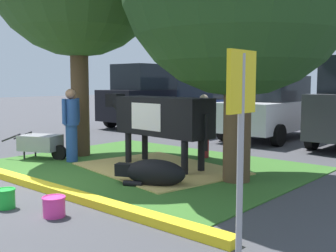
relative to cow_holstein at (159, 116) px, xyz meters
name	(u,v)px	position (x,y,z in m)	size (l,w,h in m)	color
ground_plane	(43,184)	(-0.57, -2.48, -1.10)	(80.00, 80.00, 0.00)	#424247
grass_island	(150,166)	(-0.23, -0.07, -1.09)	(6.45, 4.95, 0.02)	#386B28
curb_yellow	(43,186)	(-0.23, -2.69, -1.04)	(7.65, 0.24, 0.12)	yellow
hay_bedding	(159,169)	(0.16, -0.21, -1.07)	(3.20, 2.40, 0.04)	tan
cow_holstein	(159,116)	(0.00, 0.00, 0.00)	(3.14, 0.88, 1.55)	black
calf_lying	(153,173)	(1.01, -1.27, -0.86)	(1.32, 0.88, 0.48)	black
person_handler	(71,123)	(-1.89, -0.90, -0.20)	(0.34, 0.52, 1.68)	#23478C
person_visitor_near	(204,124)	(0.06, 1.51, -0.28)	(0.53, 0.34, 1.53)	maroon
wheelbarrow	(41,143)	(-2.73, -1.16, -0.71)	(1.58, 1.05, 0.63)	gray
parking_sign	(241,120)	(3.99, -3.30, 0.39)	(0.06, 0.44, 2.12)	#99999E
bucket_green	(6,198)	(0.27, -3.63, -0.95)	(0.29, 0.29, 0.29)	green
bucket_pink	(54,206)	(1.12, -3.38, -0.95)	(0.33, 0.33, 0.28)	#EA3893
suv_black	(153,95)	(-5.82, 6.01, 0.17)	(2.16, 4.62, 2.52)	black
sedan_red	(212,105)	(-3.06, 6.28, -0.11)	(2.06, 4.42, 2.02)	navy
hatchback_white	(273,108)	(-0.33, 5.80, -0.11)	(2.06, 4.42, 2.02)	silver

